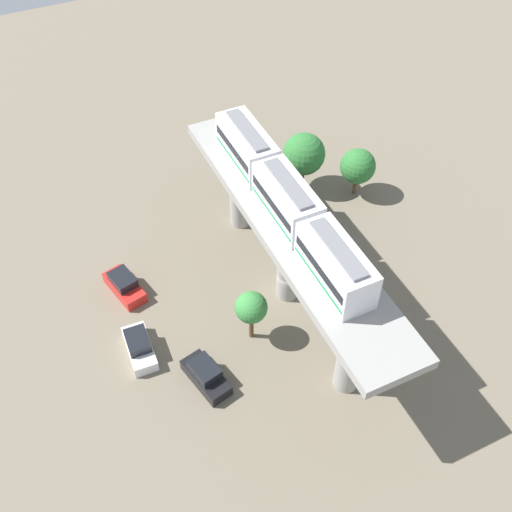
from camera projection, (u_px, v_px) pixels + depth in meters
The scene contains 9 objects.
ground_plane at pixel (287, 293), 51.47m from camera, with size 120.00×120.00×0.00m, color #706654.
viaduct at pixel (290, 242), 46.94m from camera, with size 5.20×28.85×8.19m.
train at pixel (287, 200), 44.79m from camera, with size 2.64×20.50×3.24m.
parked_car_white at pixel (139, 347), 46.97m from camera, with size 2.03×4.29×1.76m.
parked_car_black at pixel (206, 375), 45.27m from camera, with size 2.70×4.50×1.76m.
parked_car_red at pixel (124, 285), 51.06m from camera, with size 2.71×4.50×1.76m.
tree_near_viaduct at pixel (251, 308), 45.95m from camera, with size 2.47×2.47×4.82m.
tree_mid_lot at pixel (358, 166), 57.56m from camera, with size 3.32×3.32×4.90m.
tree_far_corner at pixel (304, 154), 57.62m from camera, with size 3.97×3.97×5.96m.
Camera 1 is at (-16.24, -28.35, 39.97)m, focal length 43.57 mm.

